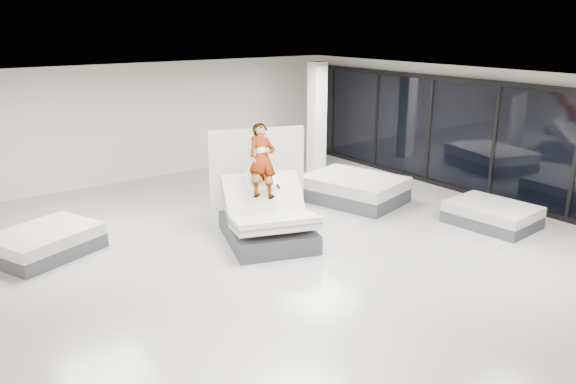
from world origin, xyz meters
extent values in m
plane|color=#B9B6AF|center=(0.00, 0.00, 0.00)|extent=(14.00, 14.00, 0.00)
plane|color=#232325|center=(0.00, 0.00, 3.20)|extent=(14.00, 14.00, 0.00)
cube|color=silver|center=(0.00, 7.00, 1.60)|extent=(12.00, 0.04, 3.20)
cube|color=silver|center=(6.00, 0.00, 1.60)|extent=(0.04, 14.00, 3.20)
cube|color=#3E3E43|center=(-0.09, 1.01, 0.19)|extent=(2.19, 2.52, 0.37)
cube|color=silver|center=(0.01, 1.29, 0.83)|extent=(1.80, 1.38, 0.91)
cube|color=slate|center=(0.01, 1.29, 0.83)|extent=(1.78, 1.27, 0.78)
cube|color=silver|center=(-0.25, 0.53, 0.56)|extent=(1.86, 1.54, 0.39)
cube|color=slate|center=(-0.25, 0.53, 0.56)|extent=(1.87, 1.54, 0.19)
cube|color=white|center=(0.04, 1.37, 1.19)|extent=(0.68, 0.57, 0.40)
imported|color=slate|center=(0.01, 1.29, 1.32)|extent=(1.07, 1.68, 1.28)
cube|color=black|center=(0.11, 0.89, 1.13)|extent=(0.09, 0.15, 0.08)
cube|color=silver|center=(0.73, 2.61, 0.99)|extent=(2.06, 0.90, 1.98)
cube|color=#3E3E43|center=(3.10, 1.90, 0.17)|extent=(2.23, 2.63, 0.34)
cube|color=silver|center=(3.10, 1.90, 0.48)|extent=(2.23, 2.63, 0.28)
cube|color=#3E3E43|center=(4.35, -1.14, 0.13)|extent=(1.46, 1.85, 0.26)
cube|color=silver|center=(4.35, -1.14, 0.37)|extent=(1.46, 1.85, 0.22)
cube|color=#3E3E43|center=(-3.90, 2.88, 0.14)|extent=(2.20, 1.96, 0.27)
cube|color=silver|center=(-3.90, 2.88, 0.39)|extent=(2.20, 1.96, 0.23)
cube|color=white|center=(4.00, 4.50, 1.60)|extent=(0.40, 0.40, 3.20)
cube|color=#202536|center=(5.90, 0.00, 1.45)|extent=(0.06, 13.40, 2.80)
cube|color=black|center=(5.90, 0.00, 0.06)|extent=(0.12, 13.40, 0.12)
cube|color=black|center=(5.90, 0.00, 2.86)|extent=(0.12, 13.40, 0.12)
cube|color=black|center=(5.90, -2.00, 1.45)|extent=(0.09, 0.08, 2.80)
cube|color=black|center=(5.90, 0.00, 1.45)|extent=(0.09, 0.08, 2.80)
cube|color=black|center=(5.90, 2.00, 1.45)|extent=(0.09, 0.08, 2.80)
cube|color=black|center=(5.90, 4.00, 1.45)|extent=(0.09, 0.08, 2.80)
cube|color=black|center=(5.90, 6.00, 1.45)|extent=(0.09, 0.08, 2.80)
camera|label=1|loc=(-6.01, -7.82, 4.25)|focal=35.00mm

